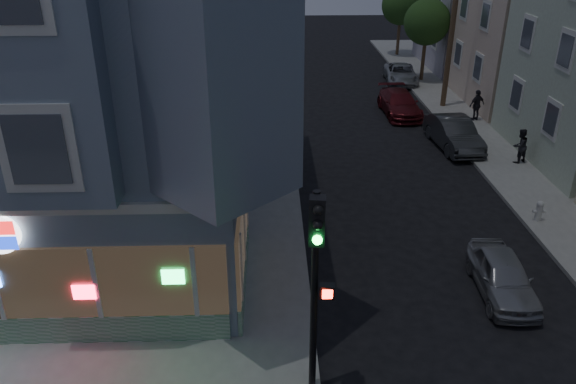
{
  "coord_description": "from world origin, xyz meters",
  "views": [
    {
      "loc": [
        1.93,
        -7.53,
        9.91
      ],
      "look_at": [
        2.39,
        7.11,
        2.81
      ],
      "focal_mm": 35.0,
      "sensor_mm": 36.0,
      "label": 1
    }
  ],
  "objects_px": {
    "street_tree_near": "(427,22)",
    "fire_hydrant": "(539,210)",
    "pedestrian_a": "(520,146)",
    "pedestrian_b": "(477,105)",
    "traffic_signal": "(317,265)",
    "parked_car_d": "(401,74)",
    "parked_car_a": "(502,276)",
    "utility_pole": "(453,24)",
    "parked_car_c": "(399,103)",
    "parked_car_b": "(454,133)",
    "street_tree_far": "(401,6)"
  },
  "relations": [
    {
      "from": "street_tree_near",
      "to": "fire_hydrant",
      "type": "bearing_deg",
      "value": -91.98
    },
    {
      "from": "fire_hydrant",
      "to": "pedestrian_a",
      "type": "bearing_deg",
      "value": 75.15
    },
    {
      "from": "street_tree_near",
      "to": "pedestrian_b",
      "type": "xyz_separation_m",
      "value": [
        0.8,
        -8.69,
        -2.95
      ]
    },
    {
      "from": "traffic_signal",
      "to": "parked_car_d",
      "type": "bearing_deg",
      "value": 80.75
    },
    {
      "from": "pedestrian_a",
      "to": "fire_hydrant",
      "type": "relative_size",
      "value": 2.03
    },
    {
      "from": "parked_car_d",
      "to": "fire_hydrant",
      "type": "distance_m",
      "value": 19.71
    },
    {
      "from": "pedestrian_a",
      "to": "traffic_signal",
      "type": "distance_m",
      "value": 16.83
    },
    {
      "from": "parked_car_a",
      "to": "pedestrian_b",
      "type": "bearing_deg",
      "value": 77.3
    },
    {
      "from": "traffic_signal",
      "to": "pedestrian_a",
      "type": "bearing_deg",
      "value": 59.27
    },
    {
      "from": "utility_pole",
      "to": "pedestrian_a",
      "type": "bearing_deg",
      "value": -83.85
    },
    {
      "from": "parked_car_c",
      "to": "traffic_signal",
      "type": "xyz_separation_m",
      "value": [
        -6.33,
        -20.63,
        2.88
      ]
    },
    {
      "from": "street_tree_near",
      "to": "parked_car_b",
      "type": "bearing_deg",
      "value": -97.08
    },
    {
      "from": "parked_car_c",
      "to": "parked_car_a",
      "type": "bearing_deg",
      "value": -93.86
    },
    {
      "from": "pedestrian_b",
      "to": "traffic_signal",
      "type": "relative_size",
      "value": 0.33
    },
    {
      "from": "parked_car_a",
      "to": "street_tree_near",
      "type": "bearing_deg",
      "value": 84.73
    },
    {
      "from": "parked_car_a",
      "to": "parked_car_b",
      "type": "height_order",
      "value": "parked_car_b"
    },
    {
      "from": "street_tree_near",
      "to": "pedestrian_a",
      "type": "bearing_deg",
      "value": -87.14
    },
    {
      "from": "pedestrian_a",
      "to": "parked_car_b",
      "type": "xyz_separation_m",
      "value": [
        -2.27,
        2.24,
        -0.2
      ]
    },
    {
      "from": "pedestrian_a",
      "to": "pedestrian_b",
      "type": "xyz_separation_m",
      "value": [
        0.07,
        5.95,
        0.05
      ]
    },
    {
      "from": "pedestrian_a",
      "to": "parked_car_a",
      "type": "distance_m",
      "value": 10.43
    },
    {
      "from": "street_tree_near",
      "to": "parked_car_b",
      "type": "xyz_separation_m",
      "value": [
        -1.54,
        -12.39,
        -3.2
      ]
    },
    {
      "from": "parked_car_b",
      "to": "parked_car_a",
      "type": "bearing_deg",
      "value": -104.8
    },
    {
      "from": "parked_car_b",
      "to": "traffic_signal",
      "type": "xyz_separation_m",
      "value": [
        -7.84,
        -15.43,
        2.8
      ]
    },
    {
      "from": "fire_hydrant",
      "to": "pedestrian_b",
      "type": "bearing_deg",
      "value": 82.49
    },
    {
      "from": "pedestrian_b",
      "to": "traffic_signal",
      "type": "height_order",
      "value": "traffic_signal"
    },
    {
      "from": "pedestrian_a",
      "to": "parked_car_a",
      "type": "bearing_deg",
      "value": 40.5
    },
    {
      "from": "pedestrian_a",
      "to": "fire_hydrant",
      "type": "height_order",
      "value": "pedestrian_a"
    },
    {
      "from": "street_tree_far",
      "to": "parked_car_b",
      "type": "bearing_deg",
      "value": -94.31
    },
    {
      "from": "parked_car_a",
      "to": "parked_car_c",
      "type": "relative_size",
      "value": 0.78
    },
    {
      "from": "pedestrian_a",
      "to": "traffic_signal",
      "type": "relative_size",
      "value": 0.31
    },
    {
      "from": "parked_car_a",
      "to": "parked_car_b",
      "type": "relative_size",
      "value": 0.8
    },
    {
      "from": "street_tree_near",
      "to": "parked_car_c",
      "type": "xyz_separation_m",
      "value": [
        -3.05,
        -7.19,
        -3.28
      ]
    },
    {
      "from": "parked_car_c",
      "to": "fire_hydrant",
      "type": "bearing_deg",
      "value": -81.56
    },
    {
      "from": "utility_pole",
      "to": "parked_car_d",
      "type": "bearing_deg",
      "value": 102.85
    },
    {
      "from": "street_tree_near",
      "to": "pedestrian_a",
      "type": "xyz_separation_m",
      "value": [
        0.73,
        -14.63,
        -3.01
      ]
    },
    {
      "from": "pedestrian_a",
      "to": "parked_car_a",
      "type": "xyz_separation_m",
      "value": [
        -4.33,
        -9.48,
        -0.33
      ]
    },
    {
      "from": "utility_pole",
      "to": "parked_car_d",
      "type": "height_order",
      "value": "utility_pole"
    },
    {
      "from": "parked_car_d",
      "to": "parked_car_b",
      "type": "bearing_deg",
      "value": -85.23
    },
    {
      "from": "street_tree_near",
      "to": "parked_car_d",
      "type": "distance_m",
      "value": 3.66
    },
    {
      "from": "pedestrian_a",
      "to": "parked_car_d",
      "type": "relative_size",
      "value": 0.35
    },
    {
      "from": "parked_car_b",
      "to": "utility_pole",
      "type": "bearing_deg",
      "value": 73.35
    },
    {
      "from": "street_tree_near",
      "to": "utility_pole",
      "type": "bearing_deg",
      "value": -91.91
    },
    {
      "from": "street_tree_near",
      "to": "fire_hydrant",
      "type": "distance_m",
      "value": 20.29
    },
    {
      "from": "traffic_signal",
      "to": "street_tree_far",
      "type": "bearing_deg",
      "value": 82.06
    },
    {
      "from": "street_tree_far",
      "to": "parked_car_c",
      "type": "distance_m",
      "value": 15.84
    },
    {
      "from": "pedestrian_b",
      "to": "street_tree_far",
      "type": "bearing_deg",
      "value": -111.02
    },
    {
      "from": "pedestrian_b",
      "to": "parked_car_c",
      "type": "distance_m",
      "value": 4.14
    },
    {
      "from": "parked_car_d",
      "to": "traffic_signal",
      "type": "height_order",
      "value": "traffic_signal"
    },
    {
      "from": "pedestrian_b",
      "to": "parked_car_d",
      "type": "xyz_separation_m",
      "value": [
        -2.3,
        8.38,
        -0.37
      ]
    },
    {
      "from": "parked_car_b",
      "to": "parked_car_d",
      "type": "bearing_deg",
      "value": 84.99
    }
  ]
}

